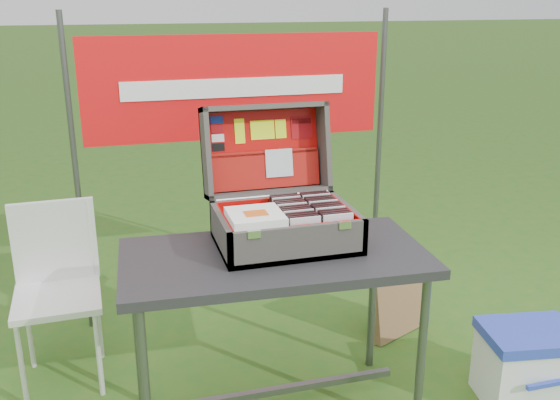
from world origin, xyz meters
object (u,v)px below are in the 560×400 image
object	(u,v)px
cardboard_box	(397,300)
table	(275,337)
suitcase	(282,180)
cooler	(527,365)
chair	(58,301)

from	to	relation	value
cardboard_box	table	bearing A→B (deg)	-172.94
table	cardboard_box	world-z (taller)	table
suitcase	cardboard_box	xyz separation A→B (m)	(0.76, 0.36, -0.84)
table	cardboard_box	distance (m)	0.98
cooler	cardboard_box	bearing A→B (deg)	121.57
chair	cardboard_box	size ratio (longest dim) A/B	2.19
suitcase	chair	bearing A→B (deg)	158.37
cardboard_box	chair	bearing A→B (deg)	155.11
table	cooler	world-z (taller)	table
table	suitcase	bearing A→B (deg)	66.44
cooler	chair	bearing A→B (deg)	169.08
cooler	cardboard_box	size ratio (longest dim) A/B	1.05
suitcase	cooler	distance (m)	1.40
suitcase	cardboard_box	bearing A→B (deg)	25.71
suitcase	chair	world-z (taller)	suitcase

